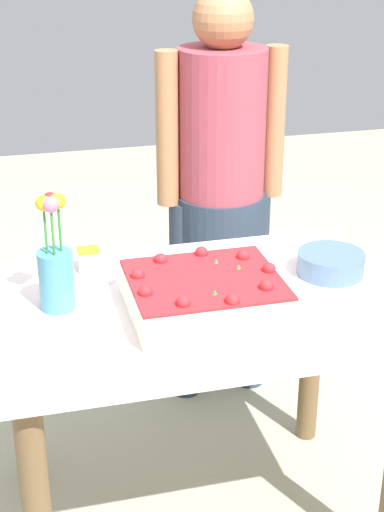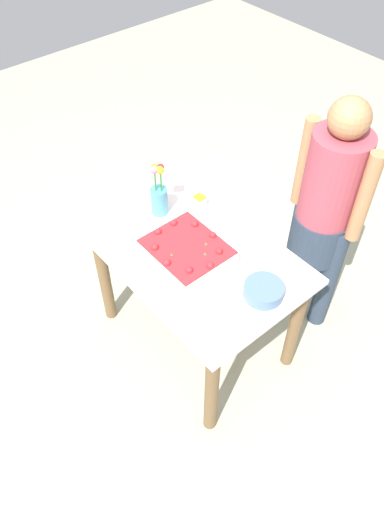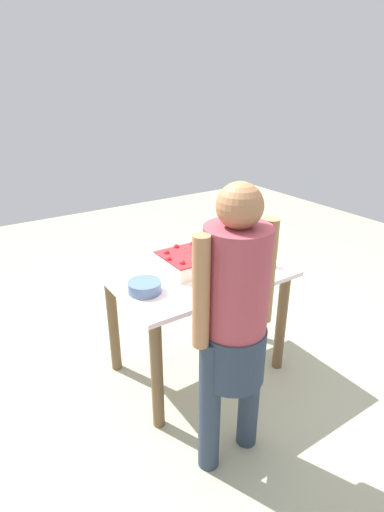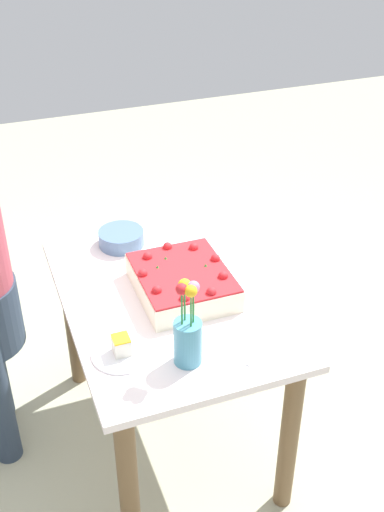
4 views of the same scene
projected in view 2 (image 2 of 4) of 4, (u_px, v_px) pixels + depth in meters
The scene contains 8 objects.
ground_plane at pixel (196, 336), 3.10m from camera, with size 8.00×8.00×0.00m, color #A5A589.
dining_table at pixel (196, 273), 2.65m from camera, with size 1.11×0.76×0.76m.
sheet_cake at pixel (187, 252), 2.48m from camera, with size 0.39×0.34×0.12m.
serving_plate_with_slice at pixel (199, 204), 2.77m from camera, with size 0.21×0.21×0.07m.
cake_knife at pixel (118, 229), 2.66m from camera, with size 0.20×0.02×0.00m, color silver.
flower_vase at pixel (159, 196), 2.67m from camera, with size 0.09×0.09×0.32m.
fruit_bowl at pixel (264, 291), 2.33m from camera, with size 0.19×0.19×0.07m, color slate.
person_standing at pixel (326, 208), 2.63m from camera, with size 0.45×0.31×1.49m.
Camera 2 is at (1.32, -1.14, 2.61)m, focal length 35.00 mm.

